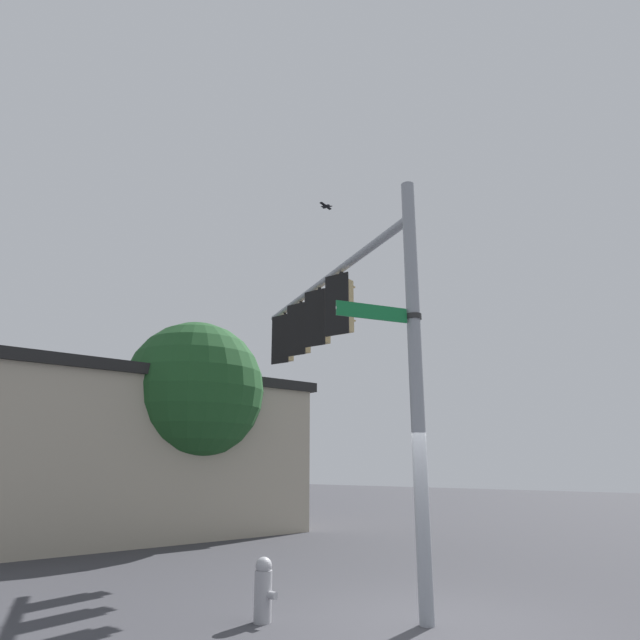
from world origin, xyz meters
name	(u,v)px	position (x,y,z in m)	size (l,w,h in m)	color
ground_plane	(427,626)	(0.00, 0.00, 0.00)	(80.00, 80.00, 0.00)	#38383D
signal_pole	(416,383)	(0.00, 0.00, 3.23)	(0.21, 0.21, 6.45)	gray
mast_arm	(324,281)	(-2.92, 1.66, 5.85)	(0.16, 0.16, 6.72)	gray
traffic_light_nearest_pole	(343,306)	(-2.17, 1.26, 5.07)	(0.54, 0.49, 1.31)	black
traffic_light_mid_inner	(320,319)	(-3.14, 1.81, 5.07)	(0.54, 0.49, 1.31)	black
traffic_light_mid_outer	(301,331)	(-4.11, 2.36, 5.07)	(0.54, 0.49, 1.31)	black
traffic_light_arm_end	(285,340)	(-5.08, 2.90, 5.07)	(0.54, 0.49, 1.31)	black
street_name_sign	(388,314)	(-0.22, -0.38, 4.23)	(0.77, 1.26, 0.22)	#147238
bird_flying	(326,206)	(-4.27, 3.56, 8.76)	(0.27, 0.43, 0.14)	black
storefront_building	(113,454)	(-11.59, 2.56, 2.36)	(8.76, 12.09, 4.69)	#A89E89
tree_by_storefront	(194,391)	(-9.14, 3.51, 4.17)	(4.11, 4.11, 6.24)	#4C3823
fire_hydrant	(263,589)	(-1.83, -1.21, 0.42)	(0.35, 0.24, 0.82)	#99999E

